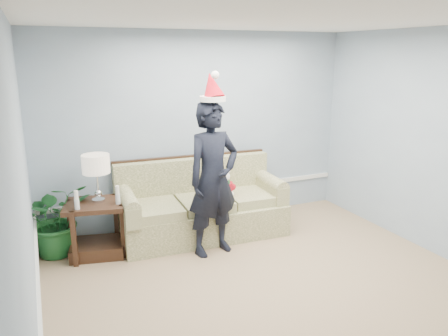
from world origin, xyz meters
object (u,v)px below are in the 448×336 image
houseplant (56,219)px  man (213,179)px  side_table (97,234)px  sofa (201,208)px  table_lamp (96,166)px  teddy_bear (224,186)px

houseplant → man: bearing=-22.0°
side_table → houseplant: size_ratio=0.88×
sofa → houseplant: sofa is taller
sofa → side_table: size_ratio=2.79×
side_table → houseplant: bearing=153.8°
table_lamp → man: man is taller
teddy_bear → side_table: bearing=-173.1°
houseplant → teddy_bear: 2.14m
table_lamp → man: 1.39m
table_lamp → houseplant: bearing=159.3°
sofa → side_table: (-1.40, -0.10, -0.10)m
man → teddy_bear: man is taller
sofa → houseplant: bearing=179.2°
houseplant → man: (1.77, -0.72, 0.48)m
teddy_bear → sofa: bearing=162.7°
table_lamp → teddy_bear: 1.69m
sofa → houseplant: 1.84m
houseplant → table_lamp: bearing=-20.7°
sofa → man: bearing=-93.2°
teddy_bear → houseplant: bearing=-178.6°
man → teddy_bear: 0.64m
table_lamp → man: bearing=-22.5°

